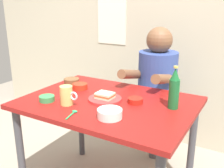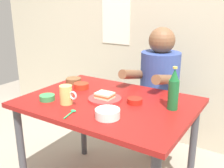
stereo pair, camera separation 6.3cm
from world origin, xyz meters
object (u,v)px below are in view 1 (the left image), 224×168
at_px(plate_orange, 105,99).
at_px(beer_mug, 67,95).
at_px(stool, 155,122).
at_px(beer_bottle, 174,90).
at_px(person_seated, 157,77).
at_px(rice_bowl_white, 110,113).
at_px(dining_table, 108,114).
at_px(sandwich, 105,95).

bearing_deg(plate_orange, beer_mug, -130.60).
relative_size(stool, beer_mug, 3.57).
bearing_deg(beer_bottle, plate_orange, -168.85).
relative_size(person_seated, rice_bowl_white, 5.14).
distance_m(dining_table, beer_mug, 0.31).
height_order(person_seated, rice_bowl_white, person_seated).
relative_size(plate_orange, rice_bowl_white, 1.57).
xyz_separation_m(person_seated, rice_bowl_white, (0.04, -0.84, 0.00)).
height_order(plate_orange, beer_bottle, beer_bottle).
distance_m(sandwich, beer_bottle, 0.45).
bearing_deg(stool, rice_bowl_white, -87.18).
xyz_separation_m(sandwich, rice_bowl_white, (0.17, -0.23, -0.00)).
relative_size(person_seated, sandwich, 6.54).
distance_m(beer_mug, rice_bowl_white, 0.33).
bearing_deg(dining_table, beer_mug, -135.36).
distance_m(stool, rice_bowl_white, 0.95).
relative_size(dining_table, plate_orange, 5.00).
relative_size(beer_mug, beer_bottle, 0.48).
relative_size(beer_bottle, rice_bowl_white, 1.87).
distance_m(plate_orange, sandwich, 0.02).
bearing_deg(stool, person_seated, -90.00).
distance_m(dining_table, person_seated, 0.64).
bearing_deg(plate_orange, sandwich, -90.00).
relative_size(person_seated, plate_orange, 3.27).
bearing_deg(rice_bowl_white, beer_mug, 173.86).
bearing_deg(stool, dining_table, -99.08).
height_order(stool, beer_bottle, beer_bottle).
distance_m(sandwich, beer_mug, 0.25).
xyz_separation_m(stool, sandwich, (-0.13, -0.63, 0.42)).
distance_m(dining_table, stool, 0.70).
relative_size(sandwich, beer_bottle, 0.42).
bearing_deg(beer_mug, rice_bowl_white, -6.14).
relative_size(person_seated, beer_mug, 5.71).
height_order(dining_table, rice_bowl_white, rice_bowl_white).
distance_m(dining_table, plate_orange, 0.10).
xyz_separation_m(plate_orange, beer_bottle, (0.43, 0.08, 0.11)).
bearing_deg(plate_orange, beer_bottle, 11.15).
bearing_deg(beer_bottle, stool, 119.28).
xyz_separation_m(person_seated, plate_orange, (-0.13, -0.61, -0.02)).
xyz_separation_m(dining_table, stool, (0.10, 0.63, -0.30)).
bearing_deg(beer_bottle, beer_mug, -155.05).
relative_size(dining_table, rice_bowl_white, 7.86).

